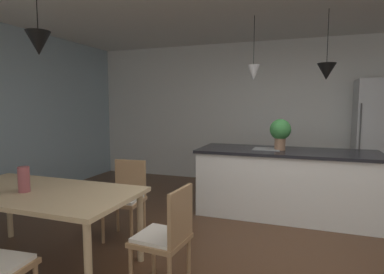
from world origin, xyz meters
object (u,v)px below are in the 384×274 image
(chair_kitchen_end, at_px, (166,236))
(kitchen_island, at_px, (285,182))
(chair_far_right, at_px, (126,196))
(potted_plant_on_island, at_px, (280,131))
(dining_table, at_px, (38,197))
(refrigerator, at_px, (379,139))
(vase_on_dining_table, at_px, (24,179))

(chair_kitchen_end, xyz_separation_m, kitchen_island, (0.79, 2.19, -0.01))
(chair_far_right, xyz_separation_m, potted_plant_on_island, (1.58, 1.35, 0.68))
(dining_table, bearing_deg, chair_kitchen_end, -0.18)
(refrigerator, height_order, potted_plant_on_island, refrigerator)
(kitchen_island, bearing_deg, potted_plant_on_island, -180.00)
(refrigerator, relative_size, potted_plant_on_island, 4.57)
(potted_plant_on_island, relative_size, vase_on_dining_table, 1.82)
(kitchen_island, distance_m, vase_on_dining_table, 3.15)
(refrigerator, height_order, vase_on_dining_table, refrigerator)
(dining_table, relative_size, chair_far_right, 2.12)
(chair_kitchen_end, height_order, kitchen_island, kitchen_island)
(chair_far_right, distance_m, chair_kitchen_end, 1.22)
(chair_far_right, height_order, vase_on_dining_table, vase_on_dining_table)
(kitchen_island, height_order, vase_on_dining_table, vase_on_dining_table)
(kitchen_island, relative_size, vase_on_dining_table, 10.21)
(kitchen_island, bearing_deg, chair_far_right, -141.02)
(kitchen_island, height_order, potted_plant_on_island, potted_plant_on_island)
(dining_table, xyz_separation_m, chair_far_right, (0.41, 0.84, -0.18))
(kitchen_island, height_order, refrigerator, refrigerator)
(kitchen_island, bearing_deg, refrigerator, 45.71)
(refrigerator, bearing_deg, vase_on_dining_table, -133.82)
(chair_kitchen_end, relative_size, potted_plant_on_island, 2.07)
(dining_table, distance_m, chair_kitchen_end, 1.30)
(dining_table, bearing_deg, kitchen_island, 46.49)
(kitchen_island, bearing_deg, chair_kitchen_end, -109.74)
(chair_far_right, height_order, potted_plant_on_island, potted_plant_on_island)
(kitchen_island, distance_m, potted_plant_on_island, 0.70)
(dining_table, distance_m, kitchen_island, 3.02)
(refrigerator, bearing_deg, chair_far_right, -137.82)
(chair_far_right, bearing_deg, dining_table, -116.05)
(chair_far_right, xyz_separation_m, chair_kitchen_end, (0.88, -0.84, 0.00))
(dining_table, distance_m, vase_on_dining_table, 0.21)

